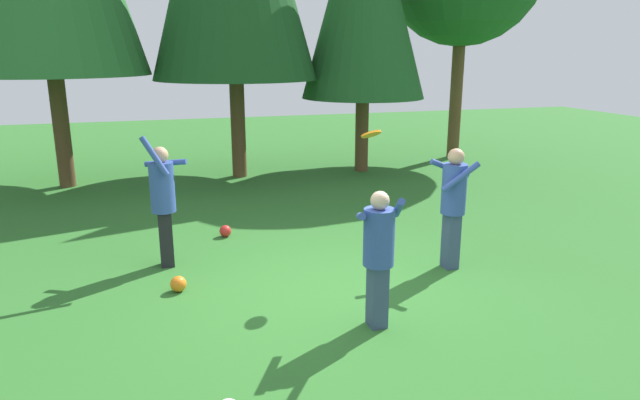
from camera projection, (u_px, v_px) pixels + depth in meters
name	position (u px, v px, depth m)	size (l,w,h in m)	color
ground_plane	(337.00, 292.00, 7.20)	(40.00, 40.00, 0.00)	#2D6B28
person_thrower	(163.00, 196.00, 7.83)	(0.64, 0.63, 1.91)	black
person_catcher	(453.00, 198.00, 7.77)	(0.62, 0.55, 1.72)	#38476B
person_bystander	(379.00, 248.00, 6.09)	(0.62, 0.65, 1.56)	#38476B
frisbee	(371.00, 134.00, 7.36)	(0.33, 0.32, 0.14)	orange
ball_red	(225.00, 231.00, 9.33)	(0.20, 0.20, 0.20)	red
ball_orange	(178.00, 284.00, 7.19)	(0.21, 0.21, 0.21)	orange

